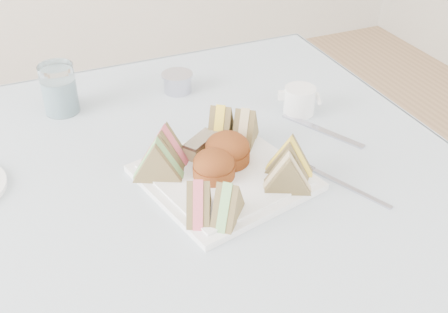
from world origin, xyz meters
name	(u,v)px	position (x,y,z in m)	size (l,w,h in m)	color
tablecloth	(183,187)	(0.00, 0.00, 0.74)	(1.02, 1.02, 0.01)	silver
serving_plate	(224,178)	(0.07, -0.01, 0.75)	(0.25, 0.25, 0.01)	white
sandwich_fl_a	(199,197)	(-0.01, -0.09, 0.79)	(0.08, 0.04, 0.07)	olive
sandwich_fl_b	(228,200)	(0.03, -0.12, 0.79)	(0.07, 0.03, 0.07)	olive
sandwich_fr_a	(289,156)	(0.17, -0.05, 0.79)	(0.08, 0.04, 0.07)	olive
sandwich_fr_b	(288,172)	(0.15, -0.09, 0.79)	(0.08, 0.04, 0.07)	olive
sandwich_bl_a	(158,158)	(-0.03, 0.03, 0.80)	(0.09, 0.04, 0.08)	olive
sandwich_bl_b	(164,144)	(-0.01, 0.06, 0.80)	(0.08, 0.04, 0.07)	olive
sandwich_br_a	(245,125)	(0.15, 0.07, 0.79)	(0.08, 0.04, 0.07)	olive
sandwich_br_b	(221,123)	(0.11, 0.09, 0.80)	(0.08, 0.04, 0.07)	olive
scone_left	(214,166)	(0.05, -0.01, 0.78)	(0.07, 0.07, 0.05)	#903D17
scone_right	(227,150)	(0.09, 0.02, 0.78)	(0.08, 0.08, 0.05)	#903D17
pastry_slice	(201,146)	(0.06, 0.06, 0.77)	(0.07, 0.03, 0.03)	tan
water_glass	(59,89)	(-0.14, 0.34, 0.80)	(0.07, 0.07, 0.10)	white
tea_strainer	(178,83)	(0.11, 0.33, 0.77)	(0.07, 0.07, 0.04)	#B4B2C4
knife	(322,130)	(0.31, 0.06, 0.75)	(0.01, 0.18, 0.00)	#B4B2C4
fork	(351,188)	(0.26, -0.12, 0.75)	(0.01, 0.15, 0.00)	#B4B2C4
creamer_jug	(300,100)	(0.30, 0.14, 0.77)	(0.06, 0.06, 0.06)	white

